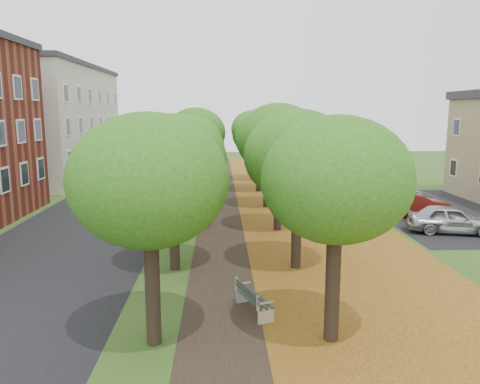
{
  "coord_description": "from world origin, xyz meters",
  "views": [
    {
      "loc": [
        -0.4,
        -11.8,
        6.16
      ],
      "look_at": [
        0.51,
        9.3,
        2.5
      ],
      "focal_mm": 35.0,
      "sensor_mm": 36.0,
      "label": 1
    }
  ],
  "objects": [
    {
      "name": "footpath",
      "position": [
        0.0,
        15.0,
        0.0
      ],
      "size": [
        3.2,
        70.0,
        0.01
      ],
      "primitive_type": "cube",
      "color": "black",
      "rests_on": "ground"
    },
    {
      "name": "car_grey",
      "position": [
        11.0,
        17.36,
        0.7
      ],
      "size": [
        4.82,
        1.99,
        1.4
      ],
      "primitive_type": "imported",
      "rotation": [
        0.0,
        0.0,
        1.56
      ],
      "color": "#333338",
      "rests_on": "ground"
    },
    {
      "name": "parking_lot",
      "position": [
        13.5,
        16.0,
        0.0
      ],
      "size": [
        9.0,
        16.0,
        0.01
      ],
      "primitive_type": "cube",
      "color": "black",
      "rests_on": "ground"
    },
    {
      "name": "car_white",
      "position": [
        11.0,
        19.13,
        0.7
      ],
      "size": [
        5.41,
        3.36,
        1.4
      ],
      "primitive_type": "imported",
      "rotation": [
        0.0,
        0.0,
        1.79
      ],
      "color": "silver",
      "rests_on": "ground"
    },
    {
      "name": "street_asphalt",
      "position": [
        -7.5,
        15.0,
        0.0
      ],
      "size": [
        8.0,
        70.0,
        0.01
      ],
      "primitive_type": "cube",
      "color": "black",
      "rests_on": "ground"
    },
    {
      "name": "tree_row_east",
      "position": [
        2.6,
        15.0,
        4.45
      ],
      "size": [
        4.29,
        34.29,
        6.3
      ],
      "color": "black",
      "rests_on": "ground"
    },
    {
      "name": "bench",
      "position": [
        0.58,
        1.81,
        0.45
      ],
      "size": [
        1.12,
        1.91,
        0.87
      ],
      "rotation": [
        0.0,
        0.0,
        1.92
      ],
      "color": "#2C3830",
      "rests_on": "ground"
    },
    {
      "name": "car_silver",
      "position": [
        11.38,
        10.96,
        0.73
      ],
      "size": [
        4.56,
        2.63,
        1.46
      ],
      "primitive_type": "imported",
      "rotation": [
        0.0,
        0.0,
        1.35
      ],
      "color": "#A2A2A6",
      "rests_on": "ground"
    },
    {
      "name": "car_red",
      "position": [
        11.0,
        14.85,
        0.7
      ],
      "size": [
        4.31,
        1.62,
        1.41
      ],
      "primitive_type": "imported",
      "rotation": [
        0.0,
        0.0,
        1.6
      ],
      "color": "maroon",
      "rests_on": "ground"
    },
    {
      "name": "leaf_verge",
      "position": [
        5.0,
        15.0,
        0.01
      ],
      "size": [
        7.5,
        70.0,
        0.01
      ],
      "primitive_type": "cube",
      "color": "#AA6A1F",
      "rests_on": "ground"
    },
    {
      "name": "building_cream",
      "position": [
        -17.0,
        33.0,
        5.21
      ],
      "size": [
        10.3,
        20.3,
        10.4
      ],
      "color": "beige",
      "rests_on": "ground"
    },
    {
      "name": "ground",
      "position": [
        0.0,
        0.0,
        0.0
      ],
      "size": [
        120.0,
        120.0,
        0.0
      ],
      "primitive_type": "plane",
      "color": "#2D4C19",
      "rests_on": "ground"
    },
    {
      "name": "tree_row_west",
      "position": [
        -2.2,
        15.0,
        4.45
      ],
      "size": [
        4.29,
        34.29,
        6.3
      ],
      "color": "black",
      "rests_on": "ground"
    }
  ]
}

